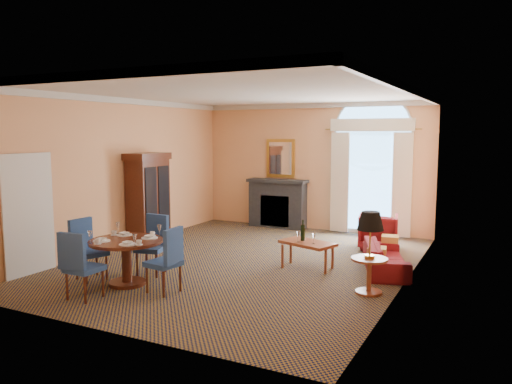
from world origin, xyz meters
The scene contains 12 objects.
ground centered at (0.00, 0.00, 0.00)m, with size 7.50×7.50×0.00m, color #12183A.
room_envelope centered at (-0.03, 0.67, 2.51)m, with size 6.04×7.52×3.45m.
armoire centered at (-2.72, 0.54, 0.97)m, with size 0.58×1.03×2.02m.
dining_table centered at (-1.03, -2.13, 0.56)m, with size 1.19×1.19×0.95m.
dining_chair_north centered at (-1.07, -1.37, 0.59)m, with size 0.55×0.55×1.03m.
dining_chair_south centered at (-1.14, -3.04, 0.59)m, with size 0.48×0.50×1.03m.
dining_chair_east centered at (-0.16, -2.18, 0.59)m, with size 0.52×0.52×1.03m.
dining_chair_west centered at (-1.86, -2.18, 0.59)m, with size 0.59×0.59×1.03m.
sofa centered at (2.55, 0.60, 0.25)m, with size 1.72×0.67×0.50m, color maroon.
armchair centered at (2.03, 2.29, 0.37)m, with size 0.80×0.82×0.75m, color maroon.
coffee_table centered at (1.23, 0.12, 0.46)m, with size 1.10×0.83×0.88m.
side_table centered at (2.60, -0.79, 0.82)m, with size 0.56×0.56×1.25m.
Camera 1 is at (4.40, -8.24, 2.47)m, focal length 35.00 mm.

